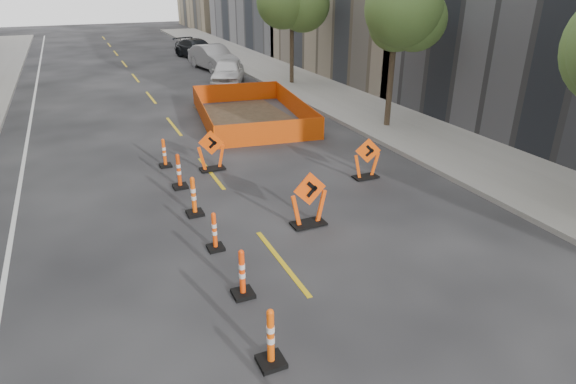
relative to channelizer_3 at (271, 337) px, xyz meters
name	(u,v)px	position (x,y,z in m)	size (l,w,h in m)	color
ground_plane	(379,384)	(1.42, -1.13, -0.57)	(140.00, 140.00, 0.00)	black
sidewalk_right	(398,125)	(10.42, 10.87, -0.49)	(4.00, 90.00, 0.15)	gray
tree_r_b	(396,18)	(9.82, 10.87, 3.96)	(2.80, 2.80, 5.95)	#382B1E
tree_r_c	(292,5)	(9.82, 20.87, 3.96)	(2.80, 2.80, 5.95)	#382B1E
channelizer_3	(271,337)	(0.00, 0.00, 0.00)	(0.45, 0.45, 1.14)	#F5540A
channelizer_4	(242,273)	(0.19, 2.02, -0.03)	(0.43, 0.43, 1.09)	#FF410A
channelizer_5	(215,231)	(0.19, 4.04, -0.08)	(0.39, 0.39, 0.98)	#FF470A
channelizer_6	(194,196)	(0.19, 6.05, -0.01)	(0.44, 0.44, 1.12)	#FF570A
channelizer_7	(179,171)	(0.22, 8.07, -0.01)	(0.44, 0.44, 1.11)	#D63B09
channelizer_8	(164,153)	(0.15, 10.09, -0.07)	(0.40, 0.40, 1.01)	#FB500A
chevron_sign_left	(211,150)	(1.55, 9.13, 0.13)	(0.93, 0.56, 1.40)	#FF4F0A
chevron_sign_center	(309,199)	(2.78, 4.23, 0.19)	(1.01, 0.61, 1.52)	#F84A0A
chevron_sign_right	(367,158)	(5.93, 6.40, 0.11)	(0.91, 0.55, 1.36)	#EE4C0A
safety_fence	(251,110)	(4.90, 14.52, -0.10)	(4.37, 7.44, 0.93)	orange
parked_car_near	(228,72)	(6.32, 22.48, 0.20)	(1.80, 4.48, 1.53)	white
parked_car_mid	(213,57)	(6.94, 27.84, 0.26)	(1.75, 5.03, 1.66)	#9A9A9F
parked_car_far	(197,49)	(7.20, 33.45, 0.16)	(2.03, 4.99, 1.45)	black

